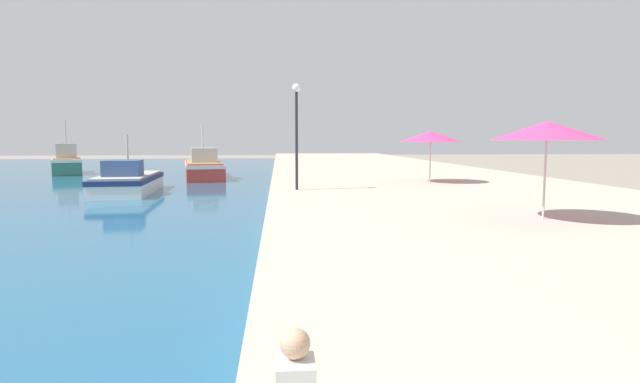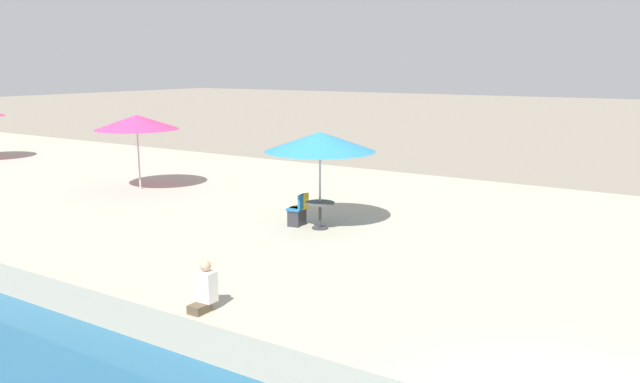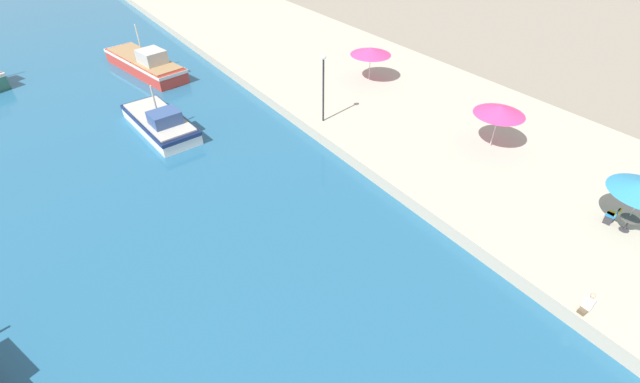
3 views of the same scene
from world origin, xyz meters
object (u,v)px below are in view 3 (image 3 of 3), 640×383
(cafe_umbrella_white, at_px, (500,110))
(cafe_table, at_px, (629,222))
(cafe_umbrella_striped, at_px, (371,51))
(cafe_chair_left, at_px, (611,217))
(fishing_boat_mid, at_px, (160,122))
(lamppost, at_px, (323,77))
(cafe_chair_right, at_px, (610,218))
(fishing_boat_far, at_px, (146,63))
(person_at_quay, at_px, (588,304))

(cafe_umbrella_white, relative_size, cafe_table, 3.70)
(cafe_umbrella_striped, bearing_deg, cafe_chair_left, -94.83)
(fishing_boat_mid, distance_m, cafe_chair_left, 26.90)
(cafe_table, height_order, lamppost, lamppost)
(cafe_chair_right, bearing_deg, cafe_table, -90.00)
(fishing_boat_mid, xyz_separation_m, cafe_umbrella_white, (15.50, -14.98, 2.52))
(fishing_boat_far, distance_m, lamppost, 18.76)
(fishing_boat_far, xyz_separation_m, cafe_umbrella_striped, (13.56, -13.86, 2.27))
(cafe_table, distance_m, cafe_chair_right, 0.75)
(cafe_table, relative_size, lamppost, 0.18)
(cafe_umbrella_white, distance_m, cafe_chair_left, 8.13)
(fishing_boat_mid, xyz_separation_m, cafe_umbrella_striped, (16.02, -2.93, 2.43))
(cafe_umbrella_striped, xyz_separation_m, person_at_quay, (-7.72, -21.90, -1.92))
(fishing_boat_mid, distance_m, cafe_table, 27.51)
(lamppost, bearing_deg, cafe_chair_right, -72.48)
(lamppost, bearing_deg, fishing_boat_far, 110.77)
(cafe_chair_right, height_order, person_at_quay, person_at_quay)
(cafe_chair_right, bearing_deg, cafe_chair_left, -5.74)
(fishing_boat_mid, relative_size, cafe_chair_right, 8.12)
(person_at_quay, bearing_deg, cafe_umbrella_striped, 70.59)
(person_at_quay, bearing_deg, cafe_umbrella_white, 53.83)
(cafe_umbrella_striped, height_order, cafe_chair_left, cafe_umbrella_striped)
(fishing_boat_mid, distance_m, cafe_chair_right, 26.83)
(cafe_umbrella_striped, bearing_deg, cafe_chair_right, -95.24)
(fishing_boat_mid, distance_m, fishing_boat_far, 11.20)
(cafe_umbrella_striped, relative_size, lamppost, 0.69)
(cafe_umbrella_striped, bearing_deg, lamppost, -153.74)
(cafe_umbrella_white, xyz_separation_m, cafe_chair_right, (-1.30, -7.78, -2.10))
(cafe_umbrella_white, xyz_separation_m, cafe_table, (-1.18, -8.49, -1.89))
(cafe_umbrella_striped, distance_m, cafe_chair_right, 20.02)
(cafe_chair_left, xyz_separation_m, lamppost, (-5.32, 16.38, 2.77))
(cafe_chair_left, height_order, cafe_chair_right, same)
(cafe_umbrella_white, relative_size, person_at_quay, 3.17)
(fishing_boat_mid, bearing_deg, cafe_umbrella_striped, -14.73)
(cafe_chair_left, bearing_deg, cafe_umbrella_striped, 87.12)
(cafe_umbrella_white, xyz_separation_m, lamppost, (-6.48, 8.61, 0.67))
(fishing_boat_mid, bearing_deg, cafe_chair_right, -62.43)
(cafe_table, bearing_deg, cafe_chair_right, 99.52)
(fishing_boat_far, height_order, cafe_chair_left, fishing_boat_far)
(fishing_boat_mid, bearing_deg, lamppost, -39.62)
(cafe_table, xyz_separation_m, person_at_quay, (-6.02, -1.35, -0.12))
(fishing_boat_far, height_order, cafe_umbrella_white, fishing_boat_far)
(fishing_boat_mid, relative_size, person_at_quay, 7.90)
(cafe_table, relative_size, person_at_quay, 0.86)
(cafe_table, xyz_separation_m, cafe_chair_right, (-0.12, 0.71, -0.21))
(cafe_umbrella_white, bearing_deg, cafe_umbrella_striped, 87.54)
(cafe_umbrella_white, height_order, person_at_quay, cafe_umbrella_white)
(cafe_umbrella_striped, relative_size, person_at_quay, 3.39)
(fishing_boat_mid, relative_size, cafe_table, 9.24)
(cafe_umbrella_striped, bearing_deg, cafe_table, -94.73)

